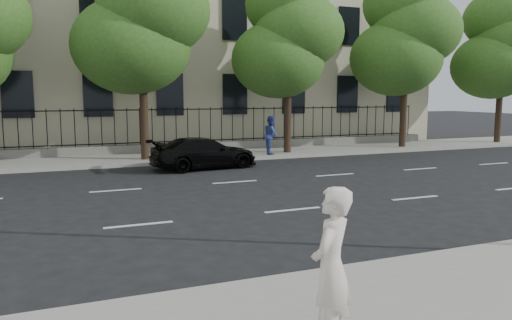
% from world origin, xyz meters
% --- Properties ---
extents(ground, '(120.00, 120.00, 0.00)m').
position_xyz_m(ground, '(0.00, 0.00, 0.00)').
color(ground, black).
rests_on(ground, ground).
extents(near_sidewalk, '(60.00, 4.00, 0.15)m').
position_xyz_m(near_sidewalk, '(0.00, -4.00, 0.07)').
color(near_sidewalk, gray).
rests_on(near_sidewalk, ground).
extents(far_sidewalk, '(60.00, 4.00, 0.15)m').
position_xyz_m(far_sidewalk, '(0.00, 14.00, 0.07)').
color(far_sidewalk, gray).
rests_on(far_sidewalk, ground).
extents(lane_markings, '(49.60, 4.62, 0.01)m').
position_xyz_m(lane_markings, '(0.00, 4.75, 0.01)').
color(lane_markings, silver).
rests_on(lane_markings, ground).
extents(iron_fence, '(30.00, 0.50, 2.20)m').
position_xyz_m(iron_fence, '(0.00, 15.70, 0.65)').
color(iron_fence, slate).
rests_on(iron_fence, far_sidewalk).
extents(tree_c, '(5.89, 5.50, 9.80)m').
position_xyz_m(tree_c, '(-1.96, 13.36, 6.41)').
color(tree_c, '#382619').
rests_on(tree_c, far_sidewalk).
extents(tree_d, '(5.34, 4.94, 8.84)m').
position_xyz_m(tree_d, '(5.04, 13.36, 5.84)').
color(tree_d, '#382619').
rests_on(tree_d, far_sidewalk).
extents(tree_e, '(5.71, 5.31, 9.46)m').
position_xyz_m(tree_e, '(12.04, 13.36, 6.20)').
color(tree_e, '#382619').
rests_on(tree_e, far_sidewalk).
extents(tree_f, '(5.52, 5.12, 9.01)m').
position_xyz_m(tree_f, '(19.04, 13.36, 5.88)').
color(tree_f, '#382619').
rests_on(tree_f, far_sidewalk).
extents(black_sedan, '(4.61, 2.37, 1.28)m').
position_xyz_m(black_sedan, '(-0.09, 10.44, 0.64)').
color(black_sedan, black).
rests_on(black_sedan, ground).
extents(woman_near, '(0.81, 0.78, 1.87)m').
position_xyz_m(woman_near, '(-2.91, -4.32, 1.09)').
color(woman_near, silver).
rests_on(woman_near, near_sidewalk).
extents(pedestrian_far, '(0.92, 1.05, 1.83)m').
position_xyz_m(pedestrian_far, '(3.94, 12.74, 1.07)').
color(pedestrian_far, '#313E8F').
rests_on(pedestrian_far, far_sidewalk).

